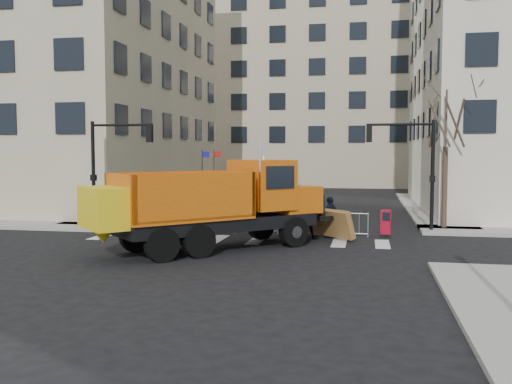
% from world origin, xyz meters
% --- Properties ---
extents(ground, '(120.00, 120.00, 0.00)m').
position_xyz_m(ground, '(0.00, 0.00, 0.00)').
color(ground, black).
rests_on(ground, ground).
extents(sidewalk_back, '(64.00, 5.00, 0.15)m').
position_xyz_m(sidewalk_back, '(0.00, 8.50, 0.07)').
color(sidewalk_back, gray).
rests_on(sidewalk_back, ground).
extents(building_left, '(24.00, 22.00, 26.00)m').
position_xyz_m(building_left, '(-20.00, 20.00, 13.00)').
color(building_left, tan).
rests_on(building_left, ground).
extents(building_far, '(30.00, 18.00, 24.00)m').
position_xyz_m(building_far, '(0.00, 52.00, 12.00)').
color(building_far, tan).
rests_on(building_far, ground).
extents(traffic_light_left, '(0.18, 0.18, 5.40)m').
position_xyz_m(traffic_light_left, '(-8.00, 7.50, 2.70)').
color(traffic_light_left, black).
rests_on(traffic_light_left, ground).
extents(traffic_light_right, '(0.18, 0.18, 5.40)m').
position_xyz_m(traffic_light_right, '(8.50, 9.50, 2.70)').
color(traffic_light_right, black).
rests_on(traffic_light_right, ground).
extents(crowd_barriers, '(12.60, 0.60, 1.10)m').
position_xyz_m(crowd_barriers, '(-0.75, 7.60, 0.55)').
color(crowd_barriers, '#9EA0A5').
rests_on(crowd_barriers, ground).
extents(street_tree, '(3.00, 3.00, 7.50)m').
position_xyz_m(street_tree, '(9.20, 10.50, 3.75)').
color(street_tree, '#382B21').
rests_on(street_tree, ground).
extents(plow_truck, '(9.86, 9.88, 4.28)m').
position_xyz_m(plow_truck, '(-0.57, 2.72, 1.90)').
color(plow_truck, black).
rests_on(plow_truck, ground).
extents(cop_a, '(0.66, 0.45, 1.76)m').
position_xyz_m(cop_a, '(2.14, 6.26, 0.88)').
color(cop_a, black).
rests_on(cop_a, ground).
extents(cop_b, '(0.94, 0.78, 1.76)m').
position_xyz_m(cop_b, '(2.77, 6.57, 0.88)').
color(cop_b, black).
rests_on(cop_b, ground).
extents(cop_c, '(1.01, 1.15, 1.86)m').
position_xyz_m(cop_c, '(3.81, 7.00, 0.93)').
color(cop_c, black).
rests_on(cop_c, ground).
extents(worker, '(1.25, 1.16, 1.69)m').
position_xyz_m(worker, '(-7.28, 6.80, 1.00)').
color(worker, '#AAC116').
rests_on(worker, sidewalk_back).
extents(newspaper_box, '(0.51, 0.47, 1.10)m').
position_xyz_m(newspaper_box, '(6.30, 7.55, 0.70)').
color(newspaper_box, maroon).
rests_on(newspaper_box, sidewalk_back).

